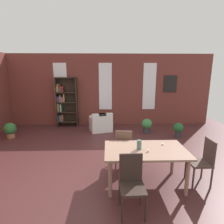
{
  "coord_description": "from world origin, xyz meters",
  "views": [
    {
      "loc": [
        0.08,
        -4.14,
        2.21
      ],
      "look_at": [
        0.22,
        1.17,
        1.06
      ],
      "focal_mm": 28.16,
      "sensor_mm": 36.0,
      "label": 1
    }
  ],
  "objects_px": {
    "dining_chair_head_right": "(203,160)",
    "potted_plant_corner": "(10,130)",
    "potted_plant_by_shelf": "(178,129)",
    "bookshelf_tall": "(65,102)",
    "vase_on_table": "(139,145)",
    "armchair_white": "(101,124)",
    "dining_chair_far_left": "(124,147)",
    "potted_plant_window": "(147,125)",
    "dining_chair_near_left": "(132,182)",
    "dining_table": "(145,153)"
  },
  "relations": [
    {
      "from": "vase_on_table",
      "to": "dining_chair_near_left",
      "type": "bearing_deg",
      "value": -108.69
    },
    {
      "from": "dining_table",
      "to": "potted_plant_by_shelf",
      "type": "bearing_deg",
      "value": 56.8
    },
    {
      "from": "bookshelf_tall",
      "to": "dining_chair_head_right",
      "type": "bearing_deg",
      "value": -48.75
    },
    {
      "from": "vase_on_table",
      "to": "bookshelf_tall",
      "type": "distance_m",
      "value": 4.87
    },
    {
      "from": "dining_chair_head_right",
      "to": "potted_plant_corner",
      "type": "xyz_separation_m",
      "value": [
        -5.36,
        2.79,
        -0.21
      ]
    },
    {
      "from": "dining_chair_head_right",
      "to": "potted_plant_by_shelf",
      "type": "xyz_separation_m",
      "value": [
        0.59,
        2.7,
        -0.21
      ]
    },
    {
      "from": "vase_on_table",
      "to": "armchair_white",
      "type": "bearing_deg",
      "value": 104.12
    },
    {
      "from": "potted_plant_by_shelf",
      "to": "potted_plant_window",
      "type": "distance_m",
      "value": 1.12
    },
    {
      "from": "dining_chair_near_left",
      "to": "potted_plant_corner",
      "type": "bearing_deg",
      "value": 137.62
    },
    {
      "from": "dining_table",
      "to": "vase_on_table",
      "type": "height_order",
      "value": "vase_on_table"
    },
    {
      "from": "dining_chair_far_left",
      "to": "armchair_white",
      "type": "relative_size",
      "value": 0.96
    },
    {
      "from": "dining_chair_far_left",
      "to": "armchair_white",
      "type": "height_order",
      "value": "dining_chair_far_left"
    },
    {
      "from": "bookshelf_tall",
      "to": "potted_plant_window",
      "type": "relative_size",
      "value": 3.78
    },
    {
      "from": "dining_chair_head_right",
      "to": "dining_chair_near_left",
      "type": "bearing_deg",
      "value": -155.72
    },
    {
      "from": "bookshelf_tall",
      "to": "potted_plant_corner",
      "type": "height_order",
      "value": "bookshelf_tall"
    },
    {
      "from": "dining_chair_far_left",
      "to": "bookshelf_tall",
      "type": "bearing_deg",
      "value": 121.49
    },
    {
      "from": "vase_on_table",
      "to": "potted_plant_window",
      "type": "height_order",
      "value": "vase_on_table"
    },
    {
      "from": "dining_chair_near_left",
      "to": "potted_plant_by_shelf",
      "type": "height_order",
      "value": "dining_chair_near_left"
    },
    {
      "from": "bookshelf_tall",
      "to": "potted_plant_by_shelf",
      "type": "distance_m",
      "value": 4.63
    },
    {
      "from": "vase_on_table",
      "to": "dining_chair_near_left",
      "type": "height_order",
      "value": "same"
    },
    {
      "from": "dining_chair_near_left",
      "to": "dining_chair_far_left",
      "type": "bearing_deg",
      "value": 90.15
    },
    {
      "from": "armchair_white",
      "to": "dining_chair_far_left",
      "type": "bearing_deg",
      "value": -77.11
    },
    {
      "from": "dining_chair_head_right",
      "to": "potted_plant_window",
      "type": "relative_size",
      "value": 1.72
    },
    {
      "from": "dining_chair_near_left",
      "to": "bookshelf_tall",
      "type": "distance_m",
      "value": 5.41
    },
    {
      "from": "potted_plant_corner",
      "to": "dining_table",
      "type": "bearing_deg",
      "value": -33.68
    },
    {
      "from": "dining_chair_head_right",
      "to": "bookshelf_tall",
      "type": "relative_size",
      "value": 0.45
    },
    {
      "from": "potted_plant_window",
      "to": "armchair_white",
      "type": "bearing_deg",
      "value": 168.91
    },
    {
      "from": "potted_plant_window",
      "to": "dining_table",
      "type": "bearing_deg",
      "value": -103.31
    },
    {
      "from": "dining_table",
      "to": "dining_chair_head_right",
      "type": "bearing_deg",
      "value": -0.03
    },
    {
      "from": "dining_chair_head_right",
      "to": "potted_plant_window",
      "type": "distance_m",
      "value": 3.22
    },
    {
      "from": "bookshelf_tall",
      "to": "potted_plant_window",
      "type": "xyz_separation_m",
      "value": [
        3.29,
        -1.05,
        -0.74
      ]
    },
    {
      "from": "armchair_white",
      "to": "potted_plant_corner",
      "type": "height_order",
      "value": "armchair_white"
    },
    {
      "from": "dining_chair_head_right",
      "to": "armchair_white",
      "type": "bearing_deg",
      "value": 121.86
    },
    {
      "from": "dining_chair_head_right",
      "to": "dining_chair_near_left",
      "type": "distance_m",
      "value": 1.69
    },
    {
      "from": "vase_on_table",
      "to": "potted_plant_by_shelf",
      "type": "bearing_deg",
      "value": 54.93
    },
    {
      "from": "potted_plant_by_shelf",
      "to": "potted_plant_corner",
      "type": "distance_m",
      "value": 5.95
    },
    {
      "from": "dining_chair_head_right",
      "to": "vase_on_table",
      "type": "bearing_deg",
      "value": 179.97
    },
    {
      "from": "bookshelf_tall",
      "to": "potted_plant_window",
      "type": "distance_m",
      "value": 3.53
    },
    {
      "from": "vase_on_table",
      "to": "potted_plant_corner",
      "type": "relative_size",
      "value": 0.34
    },
    {
      "from": "dining_table",
      "to": "potted_plant_by_shelf",
      "type": "xyz_separation_m",
      "value": [
        1.77,
        2.7,
        -0.36
      ]
    },
    {
      "from": "vase_on_table",
      "to": "potted_plant_window",
      "type": "xyz_separation_m",
      "value": [
        0.88,
        3.18,
        -0.55
      ]
    },
    {
      "from": "bookshelf_tall",
      "to": "potted_plant_corner",
      "type": "relative_size",
      "value": 3.83
    },
    {
      "from": "dining_chair_far_left",
      "to": "potted_plant_by_shelf",
      "type": "height_order",
      "value": "dining_chair_far_left"
    },
    {
      "from": "armchair_white",
      "to": "potted_plant_by_shelf",
      "type": "distance_m",
      "value": 2.9
    },
    {
      "from": "dining_chair_far_left",
      "to": "dining_chair_near_left",
      "type": "bearing_deg",
      "value": -89.85
    },
    {
      "from": "dining_table",
      "to": "bookshelf_tall",
      "type": "relative_size",
      "value": 0.77
    },
    {
      "from": "dining_chair_far_left",
      "to": "dining_chair_head_right",
      "type": "bearing_deg",
      "value": -24.28
    },
    {
      "from": "potted_plant_by_shelf",
      "to": "dining_chair_far_left",
      "type": "bearing_deg",
      "value": -136.83
    },
    {
      "from": "vase_on_table",
      "to": "dining_chair_head_right",
      "type": "height_order",
      "value": "same"
    },
    {
      "from": "vase_on_table",
      "to": "dining_chair_head_right",
      "type": "relative_size",
      "value": 0.2
    }
  ]
}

